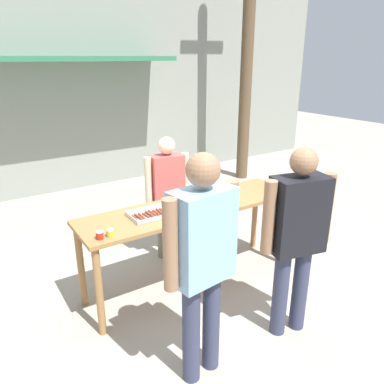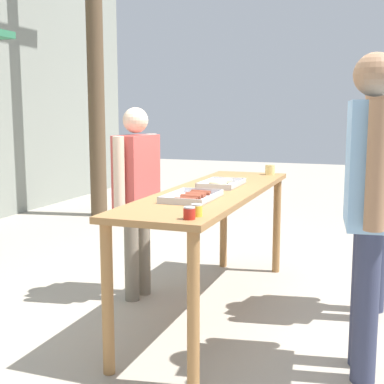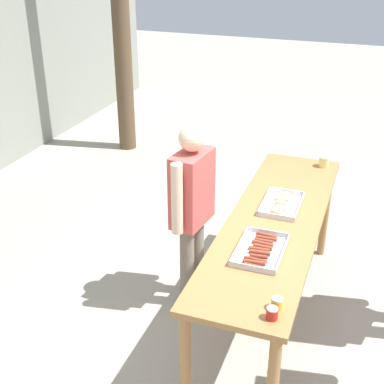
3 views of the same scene
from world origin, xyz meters
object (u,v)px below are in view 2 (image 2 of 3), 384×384
person_customer_with_cup (377,179)px  utility_pole (94,24)px  beer_cup (270,170)px  person_customer_holding_hotdog (370,189)px  condiment_jar_mustard (189,213)px  food_tray_sausages (192,197)px  food_tray_buns (221,184)px  person_server_behind_table (137,186)px  condiment_jar_ketchup (196,210)px

person_customer_with_cup → utility_pole: size_ratio=0.33×
beer_cup → person_customer_holding_hotdog: size_ratio=0.05×
condiment_jar_mustard → person_customer_holding_hotdog: size_ratio=0.04×
food_tray_sausages → beer_cup: size_ratio=5.08×
person_customer_holding_hotdog → utility_pole: bearing=-140.6°
person_customer_holding_hotdog → person_customer_with_cup: 0.97m
person_customer_holding_hotdog → food_tray_sausages: bearing=-105.9°
food_tray_buns → person_server_behind_table: bearing=100.0°
utility_pole → condiment_jar_ketchup: bearing=-143.9°
condiment_jar_mustard → condiment_jar_ketchup: (0.09, -0.01, 0.00)m
person_customer_with_cup → utility_pole: bearing=-111.9°
condiment_jar_mustard → food_tray_sausages: bearing=18.6°
condiment_jar_ketchup → beer_cup: bearing=0.5°
condiment_jar_mustard → beer_cup: (2.18, 0.01, 0.01)m
food_tray_buns → person_customer_with_cup: 1.16m
food_tray_buns → person_customer_with_cup: size_ratio=0.25×
utility_pole → person_server_behind_table: bearing=-145.2°
condiment_jar_mustard → condiment_jar_ketchup: 0.09m
person_server_behind_table → person_customer_with_cup: size_ratio=0.89×
person_customer_holding_hotdog → food_tray_buns: bearing=-133.9°
food_tray_buns → person_server_behind_table: person_server_behind_table is taller
condiment_jar_mustard → person_customer_holding_hotdog: person_customer_holding_hotdog is taller
beer_cup → food_tray_buns: bearing=167.2°
food_tray_sausages → utility_pole: size_ratio=0.09×
person_server_behind_table → person_customer_holding_hotdog: bearing=-104.5°
food_tray_sausages → condiment_jar_ketchup: condiment_jar_ketchup is taller
food_tray_sausages → condiment_jar_ketchup: size_ratio=6.72×
person_customer_holding_hotdog → condiment_jar_mustard: bearing=-70.7°
person_customer_with_cup → utility_pole: 5.05m
condiment_jar_ketchup → person_customer_holding_hotdog: 0.98m
condiment_jar_mustard → person_customer_with_cup: 1.70m
person_server_behind_table → condiment_jar_ketchup: bearing=-132.9°
condiment_jar_mustard → person_server_behind_table: bearing=37.1°
food_tray_sausages → food_tray_buns: 0.67m
condiment_jar_mustard → utility_pole: (4.15, 2.95, 1.76)m
food_tray_buns → condiment_jar_mustard: size_ratio=6.43×
food_tray_buns → beer_cup: bearing=-12.8°
beer_cup → person_customer_with_cup: (-0.76, -0.95, 0.05)m
person_customer_with_cup → person_customer_holding_hotdog: bearing=11.7°
condiment_jar_ketchup → person_server_behind_table: size_ratio=0.04×
food_tray_buns → utility_pole: (2.85, 2.74, 1.77)m
food_tray_sausages → utility_pole: 4.81m
condiment_jar_ketchup → person_customer_with_cup: person_customer_with_cup is taller
beer_cup → utility_pole: (1.97, 2.94, 1.74)m
food_tray_sausages → person_customer_with_cup: person_customer_with_cup is taller
beer_cup → person_customer_holding_hotdog: 1.96m
beer_cup → person_customer_with_cup: 1.22m
condiment_jar_mustard → person_customer_with_cup: bearing=-33.5°
food_tray_sausages → person_server_behind_table: 0.87m
condiment_jar_ketchup → person_customer_with_cup: 1.62m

